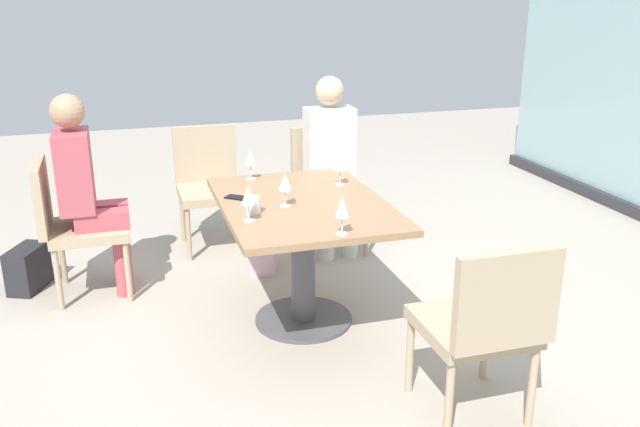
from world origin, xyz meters
name	(u,v)px	position (x,y,z in m)	size (l,w,h in m)	color
ground_plane	(304,321)	(0.00, 0.00, 0.00)	(12.00, 12.00, 0.00)	#A89E8E
dining_table_main	(303,234)	(0.00, 0.00, 0.54)	(1.23, 0.88, 0.73)	#997551
chair_far_left	(327,181)	(-1.13, 0.50, 0.50)	(0.50, 0.46, 0.87)	tan
chair_front_left	(72,220)	(-0.76, -1.25, 0.50)	(0.46, 0.50, 0.87)	tan
chair_side_end	(209,180)	(-1.41, -0.33, 0.50)	(0.50, 0.46, 0.87)	tan
chair_far_right	(485,321)	(1.13, 0.50, 0.50)	(0.50, 0.46, 0.87)	tan
person_far_left	(332,157)	(-1.02, 0.50, 0.70)	(0.39, 0.34, 1.26)	silver
person_front_left	(87,186)	(-0.76, -1.15, 0.70)	(0.34, 0.39, 1.26)	#B24C56
wine_glass_0	(342,208)	(0.55, 0.04, 0.86)	(0.07, 0.07, 0.18)	silver
wine_glass_1	(340,163)	(-0.25, 0.30, 0.86)	(0.07, 0.07, 0.18)	silver
wine_glass_2	(285,183)	(0.06, -0.11, 0.86)	(0.07, 0.07, 0.18)	silver
wine_glass_3	(248,196)	(0.24, -0.34, 0.86)	(0.07, 0.07, 0.18)	silver
wine_glass_4	(250,158)	(-0.52, -0.18, 0.86)	(0.07, 0.07, 0.18)	silver
coffee_cup	(253,205)	(0.12, -0.30, 0.78)	(0.08, 0.08, 0.09)	white
cell_phone_on_table	(238,198)	(-0.16, -0.33, 0.73)	(0.07, 0.14, 0.01)	black
handbag_0	(265,249)	(-0.82, -0.05, 0.14)	(0.30, 0.16, 0.28)	beige
handbag_1	(28,268)	(-0.93, -1.57, 0.14)	(0.30, 0.16, 0.28)	#232328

